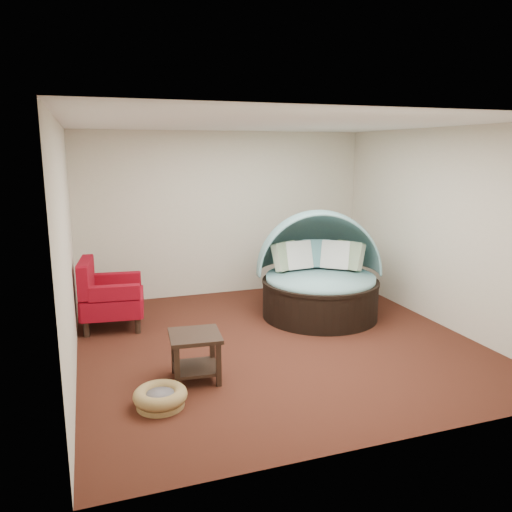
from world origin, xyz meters
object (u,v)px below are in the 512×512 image
object	(u,v)px
canopy_daybed	(319,267)
side_table	(195,350)
pet_basket	(160,397)
red_armchair	(108,296)

from	to	relation	value
canopy_daybed	side_table	distance (m)	2.81
canopy_daybed	pet_basket	size ratio (longest dim) A/B	3.16
canopy_daybed	red_armchair	size ratio (longest dim) A/B	2.22
red_armchair	side_table	bearing A→B (deg)	-61.35
canopy_daybed	red_armchair	xyz separation A→B (m)	(-3.09, 0.45, -0.28)
pet_basket	red_armchair	world-z (taller)	red_armchair
canopy_daybed	side_table	bearing A→B (deg)	-128.45
side_table	red_armchair	bearing A→B (deg)	111.87
canopy_daybed	red_armchair	world-z (taller)	canopy_daybed
pet_basket	side_table	xyz separation A→B (m)	(0.46, 0.48, 0.24)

